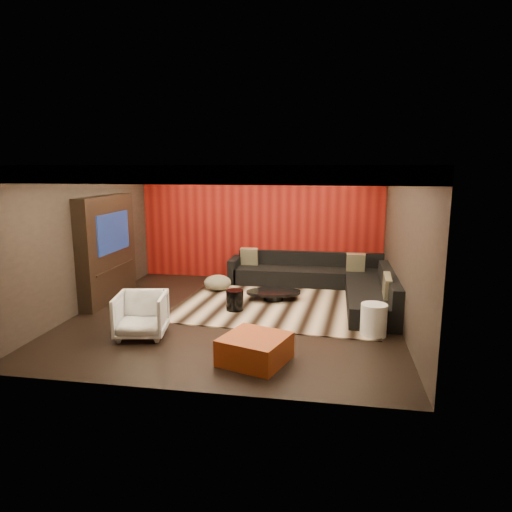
% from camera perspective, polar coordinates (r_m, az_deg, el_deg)
% --- Properties ---
extents(floor, '(6.00, 6.00, 0.02)m').
position_cam_1_polar(floor, '(8.74, -2.62, -7.52)').
color(floor, black).
rests_on(floor, ground).
extents(ceiling, '(6.00, 6.00, 0.02)m').
position_cam_1_polar(ceiling, '(8.28, -2.80, 11.29)').
color(ceiling, silver).
rests_on(ceiling, ground).
extents(wall_back, '(6.00, 0.02, 2.80)m').
position_cam_1_polar(wall_back, '(11.33, 0.56, 4.12)').
color(wall_back, black).
rests_on(wall_back, ground).
extents(wall_left, '(0.02, 6.00, 2.80)m').
position_cam_1_polar(wall_left, '(9.50, -20.74, 2.03)').
color(wall_left, black).
rests_on(wall_left, ground).
extents(wall_right, '(0.02, 6.00, 2.80)m').
position_cam_1_polar(wall_right, '(8.30, 18.05, 0.97)').
color(wall_right, black).
rests_on(wall_right, ground).
extents(red_feature_wall, '(5.98, 0.05, 2.78)m').
position_cam_1_polar(red_feature_wall, '(11.29, 0.52, 4.09)').
color(red_feature_wall, '#6B0C0A').
rests_on(red_feature_wall, ground).
extents(soffit_back, '(6.00, 0.60, 0.22)m').
position_cam_1_polar(soffit_back, '(10.94, 0.31, 10.64)').
color(soffit_back, silver).
rests_on(soffit_back, ground).
extents(soffit_front, '(6.00, 0.60, 0.22)m').
position_cam_1_polar(soffit_front, '(5.68, -8.75, 10.04)').
color(soffit_front, silver).
rests_on(soffit_front, ground).
extents(soffit_left, '(0.60, 4.80, 0.22)m').
position_cam_1_polar(soffit_left, '(9.25, -19.61, 9.91)').
color(soffit_left, silver).
rests_on(soffit_left, ground).
extents(soffit_right, '(0.60, 4.80, 0.22)m').
position_cam_1_polar(soffit_right, '(8.14, 16.41, 10.02)').
color(soffit_right, silver).
rests_on(soffit_right, ground).
extents(cove_back, '(4.80, 0.08, 0.04)m').
position_cam_1_polar(cove_back, '(10.60, 0.00, 10.14)').
color(cove_back, '#FFD899').
rests_on(cove_back, ground).
extents(cove_front, '(4.80, 0.08, 0.04)m').
position_cam_1_polar(cove_front, '(6.00, -7.70, 9.26)').
color(cove_front, '#FFD899').
rests_on(cove_front, ground).
extents(cove_left, '(0.08, 4.80, 0.04)m').
position_cam_1_polar(cove_left, '(9.09, -17.68, 9.45)').
color(cove_left, '#FFD899').
rests_on(cove_left, ground).
extents(cove_right, '(0.08, 4.80, 0.04)m').
position_cam_1_polar(cove_right, '(8.11, 13.96, 9.50)').
color(cove_right, '#FFD899').
rests_on(cove_right, ground).
extents(tv_surround, '(0.30, 2.00, 2.20)m').
position_cam_1_polar(tv_surround, '(9.99, -18.11, 0.87)').
color(tv_surround, black).
rests_on(tv_surround, ground).
extents(tv_screen, '(0.04, 1.30, 0.80)m').
position_cam_1_polar(tv_screen, '(9.86, -17.41, 2.85)').
color(tv_screen, black).
rests_on(tv_screen, ground).
extents(tv_shelf, '(0.04, 1.60, 0.04)m').
position_cam_1_polar(tv_shelf, '(9.99, -17.16, -1.41)').
color(tv_shelf, black).
rests_on(tv_shelf, ground).
extents(rug, '(4.21, 3.28, 0.02)m').
position_cam_1_polar(rug, '(9.31, 2.83, -6.22)').
color(rug, beige).
rests_on(rug, floor).
extents(coffee_table, '(1.35, 1.35, 0.19)m').
position_cam_1_polar(coffee_table, '(9.65, 2.19, -4.92)').
color(coffee_table, black).
rests_on(coffee_table, rug).
extents(drum_stool, '(0.45, 0.45, 0.40)m').
position_cam_1_polar(drum_stool, '(8.95, -2.67, -5.53)').
color(drum_stool, black).
rests_on(drum_stool, rug).
extents(striped_pouf, '(0.68, 0.68, 0.34)m').
position_cam_1_polar(striped_pouf, '(10.41, -4.83, -3.33)').
color(striped_pouf, beige).
rests_on(striped_pouf, rug).
extents(white_side_table, '(0.55, 0.55, 0.54)m').
position_cam_1_polar(white_side_table, '(7.92, 14.49, -7.73)').
color(white_side_table, white).
rests_on(white_side_table, floor).
extents(orange_ottoman, '(1.10, 1.10, 0.39)m').
position_cam_1_polar(orange_ottoman, '(6.73, -0.14, -11.53)').
color(orange_ottoman, '#974513').
rests_on(orange_ottoman, floor).
extents(armchair, '(0.93, 0.95, 0.74)m').
position_cam_1_polar(armchair, '(7.84, -14.15, -7.16)').
color(armchair, silver).
rests_on(armchair, floor).
extents(sectional_sofa, '(3.65, 3.50, 0.75)m').
position_cam_1_polar(sectional_sofa, '(10.27, 9.13, -3.23)').
color(sectional_sofa, black).
rests_on(sectional_sofa, floor).
extents(throw_pillows, '(3.28, 2.72, 0.50)m').
position_cam_1_polar(throw_pillows, '(10.11, 8.60, -1.35)').
color(throw_pillows, '#C1BB8D').
rests_on(throw_pillows, sectional_sofa).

